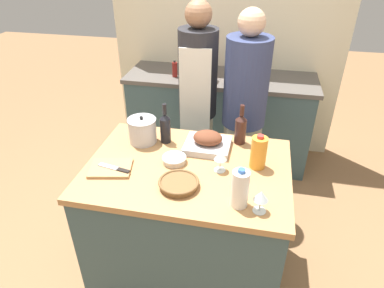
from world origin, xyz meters
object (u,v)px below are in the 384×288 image
Objects in this scene: juice_jug at (259,152)px; condiment_bottle_short at (175,69)px; stock_pot at (142,130)px; mixing_bowl at (174,159)px; wicker_basket at (179,183)px; person_cook_aproned at (198,99)px; wine_bottle_dark at (165,127)px; knife_chef at (115,168)px; wine_glass_right at (220,157)px; milk_jug at (240,189)px; stand_mixer at (202,66)px; condiment_bottle_tall at (260,73)px; person_cook_guest at (244,109)px; wine_glass_left at (261,197)px; wine_bottle_green at (241,128)px; cutting_board at (111,168)px; roasting_pan at (208,142)px.

juice_jug reaches higher than condiment_bottle_short.
stock_pot reaches higher than mixing_bowl.
person_cook_aproned is at bearing 95.35° from wicker_basket.
stock_pot is at bearing 143.43° from mixing_bowl.
wine_bottle_dark reaches higher than knife_chef.
condiment_bottle_short is (-0.64, 1.42, -0.01)m from wine_glass_right.
wine_bottle_dark is at bearing 117.09° from mixing_bowl.
stand_mixer is at bearing 106.46° from milk_jug.
milk_jug is 1.49× the size of condiment_bottle_tall.
wine_bottle_dark is 1.33× the size of knife_chef.
juice_jug is 0.74m from person_cook_guest.
wine_glass_left is 0.39m from wine_glass_right.
person_cook_aproned is at bearing 126.72° from wine_bottle_green.
mixing_bowl is (0.27, -0.20, -0.06)m from stock_pot.
wine_glass_left is 0.61× the size of knife_chef.
cutting_board is 1.83× the size of mixing_bowl.
wine_glass_right is 0.08× the size of person_cook_aproned.
wine_glass_right is at bearing -96.52° from condiment_bottle_tall.
wicker_basket is 0.36m from milk_jug.
wine_glass_right is 0.63× the size of knife_chef.
stock_pot is 0.78m from juice_jug.
knife_chef is at bearing -115.35° from condiment_bottle_tall.
stock_pot is at bearing -86.16° from condiment_bottle_short.
stand_mixer reaches higher than roasting_pan.
person_cook_guest is at bearing 98.33° from wine_glass_left.
person_cook_guest reaches higher than condiment_bottle_tall.
wicker_basket is 0.62m from wine_bottle_green.
wine_bottle_dark is at bearing 62.48° from knife_chef.
milk_jug is 0.63m from wine_bottle_green.
wine_glass_left is at bearing -11.73° from cutting_board.
stock_pot is 0.85× the size of milk_jug.
stock_pot is 1.48m from condiment_bottle_tall.
knife_chef is (-0.69, -0.48, -0.09)m from wine_bottle_green.
wicker_basket is 1.51× the size of mixing_bowl.
milk_jug is at bearing -65.58° from condiment_bottle_short.
person_cook_guest reaches higher than milk_jug.
mixing_bowl is 0.09× the size of person_cook_guest.
juice_jug is at bearing 21.69° from wine_glass_right.
wicker_basket is 1.50× the size of condiment_bottle_tall.
mixing_bowl is 1.56m from condiment_bottle_tall.
knife_chef is at bearing -18.38° from cutting_board.
juice_jug reaches higher than knife_chef.
person_cook_aproned is (-0.48, -0.64, -0.03)m from condiment_bottle_tall.
milk_jug is 0.11m from wine_glass_left.
wine_glass_left is at bearing -11.46° from knife_chef.
wicker_basket reaches higher than knife_chef.
roasting_pan is at bearing -6.07° from wine_bottle_dark.
milk_jug reaches higher than wine_glass_right.
condiment_bottle_tall is (0.78, 1.65, 0.06)m from knife_chef.
cutting_board is at bearing -166.28° from juice_jug.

